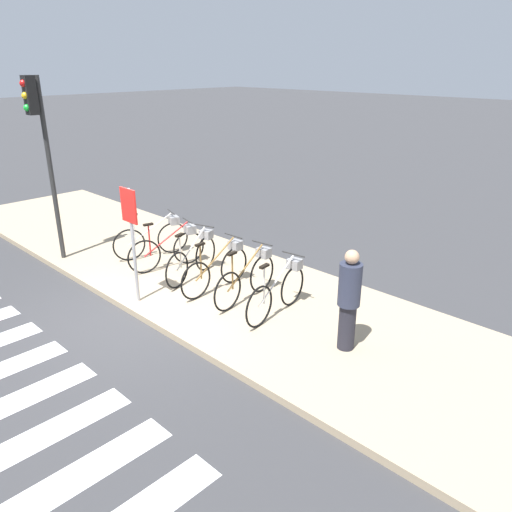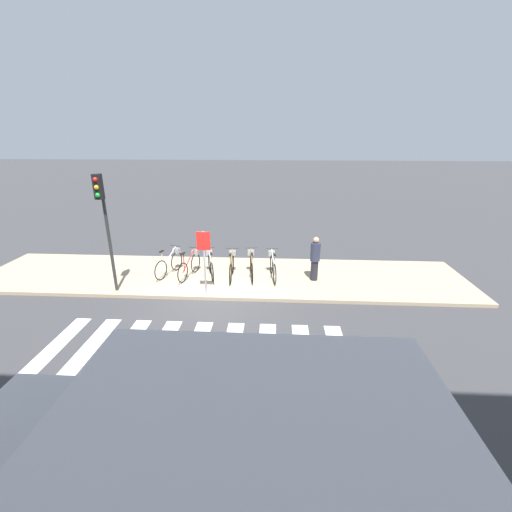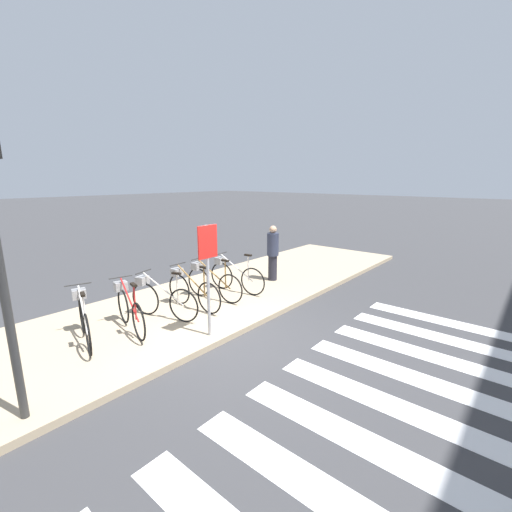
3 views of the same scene
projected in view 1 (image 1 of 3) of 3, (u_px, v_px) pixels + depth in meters
ground_plane at (134, 317)px, 8.88m from camera, size 120.00×120.00×0.00m
sidewalk at (213, 283)px, 10.10m from camera, size 17.87×3.75×0.12m
parked_bicycle_0 at (155, 237)px, 11.17m from camera, size 0.66×1.65×1.06m
parked_bicycle_1 at (171, 247)px, 10.54m from camera, size 0.57×1.69×1.06m
parked_bicycle_2 at (194, 256)px, 10.07m from camera, size 0.63×1.67×1.06m
parked_bicycle_3 at (219, 267)px, 9.53m from camera, size 0.46×1.73×1.06m
parked_bicycle_4 at (249, 276)px, 9.13m from camera, size 0.46×1.72×1.06m
parked_bicycle_5 at (280, 289)px, 8.60m from camera, size 0.46×1.72×1.06m
pedestrian at (349, 298)px, 7.40m from camera, size 0.34×0.34×1.61m
traffic_light at (40, 132)px, 10.17m from camera, size 0.24×0.40×3.87m
sign_post at (131, 226)px, 8.69m from camera, size 0.44×0.07×2.12m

